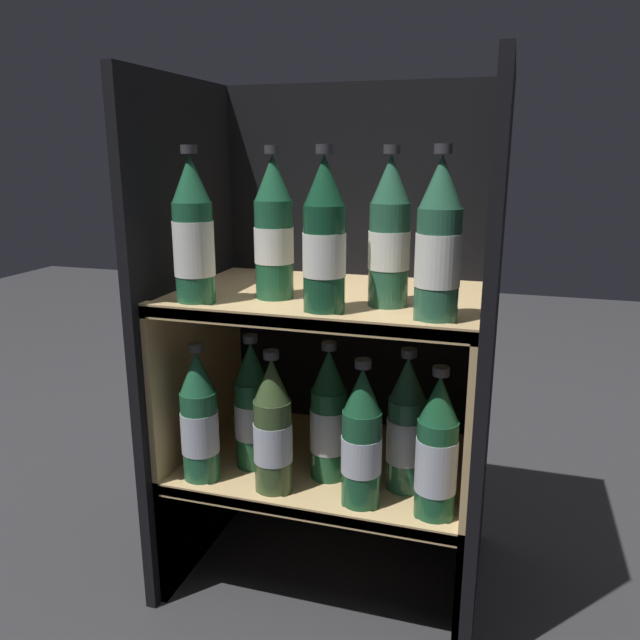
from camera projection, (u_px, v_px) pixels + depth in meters
The scene contains 18 objects.
ground_plane at pixel (299, 633), 1.11m from camera, with size 6.00×6.00×0.00m, color #2D2D30.
fridge_back_wall at pixel (354, 319), 1.34m from camera, with size 0.59×0.02×0.96m, color black.
fridge_side_left at pixel (191, 333), 1.24m from camera, with size 0.02×0.42×0.96m, color black.
fridge_side_right at pixel (488, 359), 1.08m from camera, with size 0.02×0.42×0.96m, color black.
shelf_lower at pixel (327, 484), 1.22m from camera, with size 0.55×0.38×0.25m.
shelf_upper at pixel (328, 382), 1.17m from camera, with size 0.55×0.38×0.58m.
bottle_upper_front_0 at pixel (193, 236), 1.03m from camera, with size 0.07×0.07×0.26m.
bottle_upper_front_1 at pixel (324, 241), 0.96m from camera, with size 0.07×0.07×0.26m.
bottle_upper_front_2 at pixel (438, 246), 0.92m from camera, with size 0.07×0.07×0.26m.
bottle_upper_back_0 at pixel (274, 232), 1.07m from camera, with size 0.07×0.07×0.26m.
bottle_upper_back_1 at pixel (389, 236), 1.01m from camera, with size 0.07×0.07×0.26m.
bottle_lower_front_0 at pixel (199, 421), 1.12m from camera, with size 0.07×0.07×0.26m.
bottle_lower_front_1 at pixel (273, 430), 1.08m from camera, with size 0.07×0.07×0.26m.
bottle_lower_front_2 at pixel (362, 442), 1.03m from camera, with size 0.07×0.07×0.26m.
bottle_lower_front_3 at pixel (437, 453), 1.00m from camera, with size 0.07×0.07×0.26m.
bottle_lower_back_0 at pixel (252, 409), 1.17m from camera, with size 0.07×0.07×0.26m.
bottle_lower_back_1 at pixel (329, 419), 1.12m from camera, with size 0.07×0.07×0.26m.
bottle_lower_back_2 at pixel (406, 428), 1.08m from camera, with size 0.07×0.07×0.26m.
Camera 1 is at (0.31, -0.87, 0.82)m, focal length 35.00 mm.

